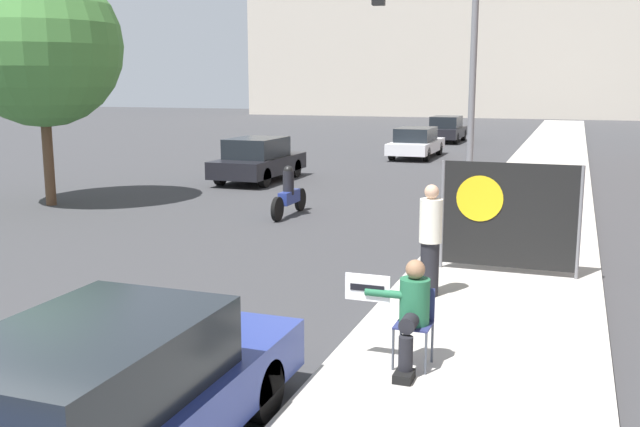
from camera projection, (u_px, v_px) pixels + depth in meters
The scene contains 11 objects.
sidewalk_curb at pixel (530, 209), 18.65m from camera, with size 3.14×90.00×0.17m, color #B7B2A8.
seated_protester at pixel (411, 311), 7.95m from camera, with size 0.99×0.77×1.24m.
jogger_on_sidewalk at pixel (430, 240), 10.65m from camera, with size 0.34×0.34×1.70m.
protest_banner at pixel (508, 215), 11.91m from camera, with size 2.30×0.06×1.88m.
traffic_light_pole at pixel (439, 44), 16.96m from camera, with size 2.51×2.28×6.15m.
parked_car_curbside at pixel (100, 404), 5.93m from camera, with size 1.82×4.64×1.42m.
car_on_road_nearest at pixel (258, 160), 24.39m from camera, with size 1.82×4.36×1.50m.
car_on_road_midblock at pixel (416, 142), 32.09m from camera, with size 1.75×4.73×1.36m.
car_on_road_distant at pixel (446, 129), 40.50m from camera, with size 1.75×4.38×1.46m.
motorcycle_on_road at pixel (289, 195), 18.06m from camera, with size 0.28×2.15×1.29m.
street_tree_near_curb at pixel (41, 46), 19.00m from camera, with size 4.33×4.33×6.47m.
Camera 1 is at (4.88, -4.14, 3.35)m, focal length 40.00 mm.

